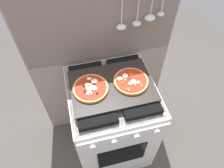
{
  "coord_description": "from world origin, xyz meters",
  "views": [
    {
      "loc": [
        -0.21,
        -0.82,
        1.97
      ],
      "look_at": [
        0.0,
        0.0,
        0.93
      ],
      "focal_mm": 33.38,
      "sensor_mm": 36.0,
      "label": 1
    }
  ],
  "objects_px": {
    "stove": "(112,120)",
    "baking_tray": "(112,86)",
    "pizza_right": "(131,81)",
    "pizza_left": "(91,87)"
  },
  "relations": [
    {
      "from": "pizza_left",
      "to": "pizza_right",
      "type": "distance_m",
      "value": 0.27
    },
    {
      "from": "baking_tray",
      "to": "pizza_left",
      "type": "xyz_separation_m",
      "value": [
        -0.14,
        0.0,
        0.02
      ]
    },
    {
      "from": "baking_tray",
      "to": "stove",
      "type": "bearing_deg",
      "value": -90.0
    },
    {
      "from": "pizza_right",
      "to": "baking_tray",
      "type": "bearing_deg",
      "value": 177.06
    },
    {
      "from": "stove",
      "to": "baking_tray",
      "type": "xyz_separation_m",
      "value": [
        0.0,
        0.0,
        0.46
      ]
    },
    {
      "from": "stove",
      "to": "baking_tray",
      "type": "relative_size",
      "value": 1.67
    },
    {
      "from": "baking_tray",
      "to": "pizza_right",
      "type": "height_order",
      "value": "pizza_right"
    },
    {
      "from": "stove",
      "to": "baking_tray",
      "type": "bearing_deg",
      "value": 90.0
    },
    {
      "from": "stove",
      "to": "pizza_left",
      "type": "relative_size",
      "value": 3.95
    },
    {
      "from": "pizza_right",
      "to": "stove",
      "type": "bearing_deg",
      "value": 177.8
    }
  ]
}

